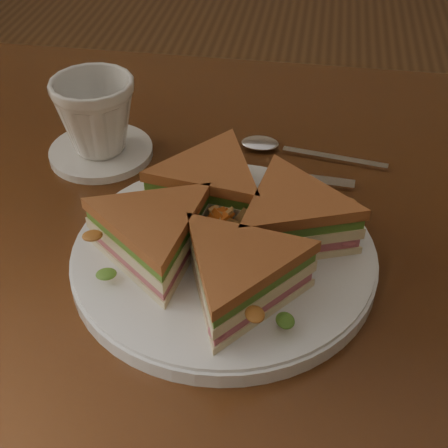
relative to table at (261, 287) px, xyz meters
name	(u,v)px	position (x,y,z in m)	size (l,w,h in m)	color
table	(261,287)	(0.00, 0.00, 0.00)	(1.20, 0.80, 0.75)	#351A0C
plate	(224,256)	(-0.03, -0.07, 0.11)	(0.30, 0.30, 0.02)	white
sandwich_wedges	(224,228)	(-0.03, -0.07, 0.14)	(0.31, 0.31, 0.06)	beige
crisps_mound	(224,231)	(-0.03, -0.07, 0.14)	(0.09, 0.09, 0.05)	#C95919
spoon	(278,147)	(0.00, 0.15, 0.10)	(0.18, 0.05, 0.01)	silver
knife	(257,173)	(-0.02, 0.09, 0.10)	(0.22, 0.03, 0.00)	silver
saucer	(101,152)	(-0.21, 0.10, 0.10)	(0.13, 0.13, 0.01)	white
coffee_cup	(96,116)	(-0.21, 0.10, 0.15)	(0.10, 0.10, 0.09)	white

